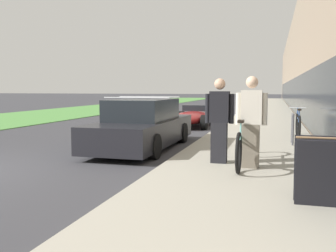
{
  "coord_description": "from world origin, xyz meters",
  "views": [
    {
      "loc": [
        6.08,
        -5.65,
        1.65
      ],
      "look_at": [
        1.16,
        11.66,
        -0.15
      ],
      "focal_mm": 40.0,
      "sensor_mm": 36.0,
      "label": 1
    }
  ],
  "objects": [
    {
      "name": "sidewalk_slab",
      "position": [
        5.59,
        21.0,
        0.06
      ],
      "size": [
        3.36,
        70.0,
        0.12
      ],
      "color": "#A39E8E",
      "rests_on": "ground"
    },
    {
      "name": "lawn_strip",
      "position": [
        -7.78,
        25.0,
        0.01
      ],
      "size": [
        6.94,
        70.0,
        0.03
      ],
      "color": "#518E42",
      "rests_on": "ground"
    },
    {
      "name": "tandem_bicycle",
      "position": [
        5.49,
        2.01,
        0.53
      ],
      "size": [
        0.52,
        2.7,
        0.95
      ],
      "color": "black",
      "rests_on": "sidewalk_slab"
    },
    {
      "name": "person_rider",
      "position": [
        5.67,
        1.67,
        1.01
      ],
      "size": [
        0.6,
        0.23,
        1.76
      ],
      "color": "#756B5B",
      "rests_on": "sidewalk_slab"
    },
    {
      "name": "person_bystander",
      "position": [
        5.01,
        1.98,
        1.0
      ],
      "size": [
        0.59,
        0.23,
        1.73
      ],
      "color": "black",
      "rests_on": "sidewalk_slab"
    },
    {
      "name": "bike_rack_hoop",
      "position": [
        6.59,
        5.15,
        0.64
      ],
      "size": [
        0.05,
        0.6,
        0.84
      ],
      "color": "#4C4C51",
      "rests_on": "sidewalk_slab"
    },
    {
      "name": "cruiser_bike_nearest",
      "position": [
        6.82,
        6.69,
        0.51
      ],
      "size": [
        0.52,
        1.87,
        0.92
      ],
      "color": "black",
      "rests_on": "sidewalk_slab"
    },
    {
      "name": "sandwich_board_sign",
      "position": [
        6.65,
        -0.46,
        0.57
      ],
      "size": [
        0.56,
        0.56,
        0.9
      ],
      "color": "black",
      "rests_on": "sidewalk_slab"
    },
    {
      "name": "parked_sedan_curbside",
      "position": [
        2.62,
        4.02,
        0.62
      ],
      "size": [
        1.8,
        4.72,
        1.43
      ],
      "color": "black",
      "rests_on": "ground"
    },
    {
      "name": "vintage_roadster_curbside",
      "position": [
        2.65,
        10.26,
        0.39
      ],
      "size": [
        1.69,
        3.81,
        0.91
      ],
      "color": "maroon",
      "rests_on": "ground"
    }
  ]
}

